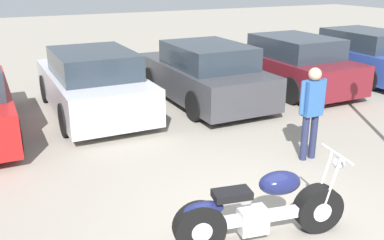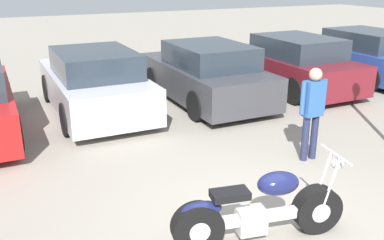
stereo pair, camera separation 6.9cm
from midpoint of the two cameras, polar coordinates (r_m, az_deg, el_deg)
ground_plane at (r=5.71m, az=9.49°, el=-13.81°), size 60.00×60.00×0.00m
motorcycle at (r=5.24m, az=9.16°, el=-11.88°), size 2.15×0.81×1.04m
parked_car_silver at (r=10.01m, az=-12.70°, el=4.82°), size 1.92×4.27×1.46m
parked_car_dark_grey at (r=10.64m, az=2.01°, el=6.12°), size 1.92×4.27×1.46m
parked_car_maroon at (r=12.16m, az=13.32°, el=7.26°), size 1.92×4.27×1.46m
parked_car_blue at (r=14.06m, az=21.78°, el=7.98°), size 1.92×4.27×1.46m
person_standing at (r=7.43m, az=16.03°, el=1.71°), size 0.52×0.22×1.61m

